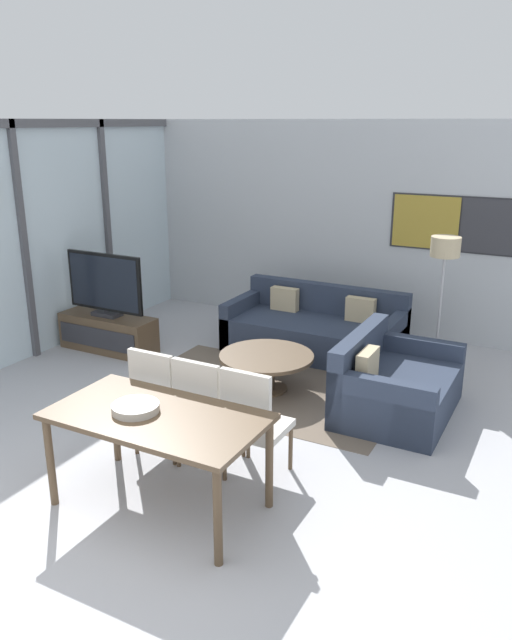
{
  "coord_description": "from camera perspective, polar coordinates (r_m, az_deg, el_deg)",
  "views": [
    {
      "loc": [
        2.68,
        -2.19,
        2.78
      ],
      "look_at": [
        0.01,
        2.85,
        0.95
      ],
      "focal_mm": 35.0,
      "sensor_mm": 36.0,
      "label": 1
    }
  ],
  "objects": [
    {
      "name": "fruit_bowl",
      "position": [
        4.66,
        -10.96,
        -7.83
      ],
      "size": [
        0.35,
        0.35,
        0.06
      ],
      "color": "#B7B2A8",
      "rests_on": "dining_table"
    },
    {
      "name": "television",
      "position": [
        7.9,
        -13.66,
        3.11
      ],
      "size": [
        1.11,
        0.2,
        0.79
      ],
      "color": "#2D2D33",
      "rests_on": "tv_console"
    },
    {
      "name": "tv_console",
      "position": [
        8.07,
        -13.34,
        -1.16
      ],
      "size": [
        1.27,
        0.44,
        0.46
      ],
      "color": "brown",
      "rests_on": "ground_plane"
    },
    {
      "name": "window_wall_left",
      "position": [
        7.86,
        -20.7,
        7.51
      ],
      "size": [
        0.07,
        5.87,
        2.8
      ],
      "color": "silver",
      "rests_on": "ground_plane"
    },
    {
      "name": "area_rug",
      "position": [
        6.79,
        0.95,
        -6.36
      ],
      "size": [
        2.84,
        1.68,
        0.01
      ],
      "color": "#706051",
      "rests_on": "ground_plane"
    },
    {
      "name": "dining_chair_left",
      "position": [
        5.41,
        -8.71,
        -6.98
      ],
      "size": [
        0.46,
        0.46,
        0.98
      ],
      "color": "beige",
      "rests_on": "ground_plane"
    },
    {
      "name": "dining_table",
      "position": [
        4.64,
        -9.0,
        -9.38
      ],
      "size": [
        1.58,
        0.85,
        0.76
      ],
      "color": "brown",
      "rests_on": "ground_plane"
    },
    {
      "name": "ground_plane",
      "position": [
        4.44,
        -19.09,
        -22.14
      ],
      "size": [
        24.0,
        24.0,
        0.0
      ],
      "primitive_type": "plane",
      "color": "#B2B2B7"
    },
    {
      "name": "sofa_main",
      "position": [
        7.87,
        5.53,
        -0.96
      ],
      "size": [
        2.15,
        1.0,
        0.79
      ],
      "color": "#2D384C",
      "rests_on": "ground_plane"
    },
    {
      "name": "floor_lamp",
      "position": [
        7.2,
        16.84,
        5.34
      ],
      "size": [
        0.32,
        0.32,
        1.57
      ],
      "color": "#2D2D33",
      "rests_on": "ground_plane"
    },
    {
      "name": "wall_back",
      "position": [
        8.59,
        9.74,
        8.31
      ],
      "size": [
        7.31,
        0.09,
        2.8
      ],
      "color": "silver",
      "rests_on": "ground_plane"
    },
    {
      "name": "coffee_table",
      "position": [
        6.67,
        0.96,
        -3.99
      ],
      "size": [
        1.01,
        1.01,
        0.41
      ],
      "color": "brown",
      "rests_on": "ground_plane"
    },
    {
      "name": "dining_chair_right",
      "position": [
        4.96,
        -0.29,
        -9.11
      ],
      "size": [
        0.46,
        0.46,
        0.98
      ],
      "color": "beige",
      "rests_on": "ground_plane"
    },
    {
      "name": "dining_chair_centre",
      "position": [
        5.17,
        -4.71,
        -8.03
      ],
      "size": [
        0.46,
        0.46,
        0.98
      ],
      "color": "beige",
      "rests_on": "ground_plane"
    },
    {
      "name": "sofa_side",
      "position": [
        6.34,
        12.19,
        -6.0
      ],
      "size": [
        1.0,
        1.38,
        0.79
      ],
      "rotation": [
        0.0,
        0.0,
        1.57
      ],
      "color": "#2D384C",
      "rests_on": "ground_plane"
    }
  ]
}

